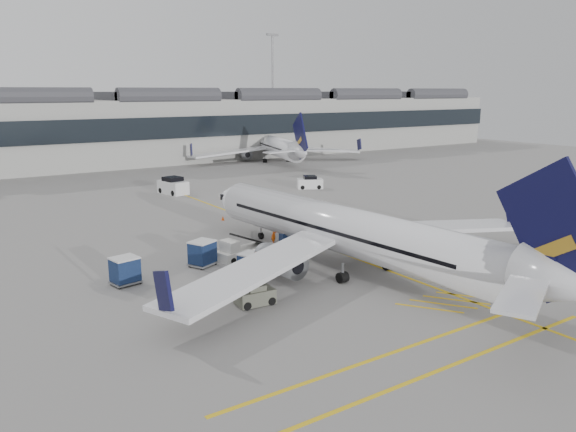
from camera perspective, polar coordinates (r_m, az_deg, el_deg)
ground at (r=35.45m, az=-2.21°, el=-8.19°), size 220.00×220.00×0.00m
terminal at (r=101.87m, az=-24.24°, el=7.89°), size 200.00×20.45×12.40m
light_masts at (r=115.33m, az=-26.71°, el=12.25°), size 113.00×0.60×25.45m
apron_markings at (r=48.66m, az=1.63°, el=-2.37°), size 0.25×60.00×0.01m
airliner_main at (r=39.93m, az=6.36°, el=-1.66°), size 32.65×35.77×9.51m
airliner_far at (r=102.88m, az=-1.41°, el=7.11°), size 30.87×34.19×9.31m
belt_loader at (r=43.28m, az=-4.83°, el=-3.53°), size 5.06×2.35×2.01m
baggage_cart_a at (r=45.04m, az=0.18°, el=-2.41°), size 1.93×1.73×1.70m
baggage_cart_b at (r=39.11m, az=-3.87°, el=-4.84°), size 1.94×1.81×1.63m
baggage_cart_c at (r=41.56m, az=-8.70°, el=-3.69°), size 2.26×2.10×1.90m
baggage_cart_d at (r=38.78m, az=-16.23°, el=-5.28°), size 2.01×1.76×1.87m
ramp_agent_a at (r=46.88m, az=-1.46°, el=-1.87°), size 0.64×0.75×1.73m
ramp_agent_b at (r=38.98m, az=-3.13°, el=-4.87°), size 1.08×1.01×1.77m
pushback_tug at (r=34.10m, az=-3.38°, el=-8.05°), size 2.35×1.55×1.26m
safety_cone_nose at (r=56.08m, az=-6.64°, el=-0.20°), size 0.33×0.33×0.45m
safety_cone_engine at (r=49.21m, az=4.07°, el=-1.95°), size 0.34×0.34×0.48m
service_van_mid at (r=71.58m, az=-11.61°, el=2.99°), size 2.84×4.44×2.11m
service_van_right at (r=73.96m, az=2.24°, el=3.40°), size 3.66×2.95×1.68m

